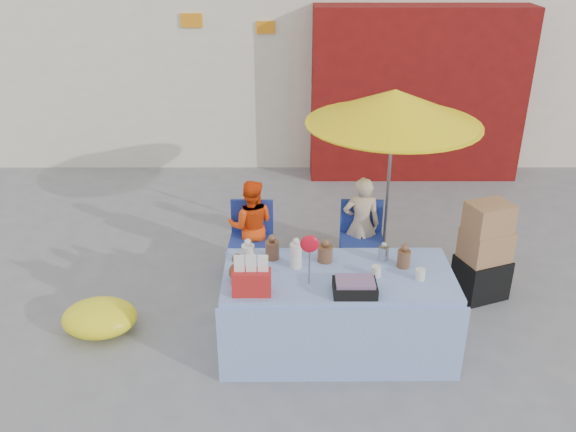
{
  "coord_description": "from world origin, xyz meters",
  "views": [
    {
      "loc": [
        0.23,
        -4.92,
        3.69
      ],
      "look_at": [
        0.23,
        0.6,
        1.0
      ],
      "focal_mm": 38.0,
      "sensor_mm": 36.0,
      "label": 1
    }
  ],
  "objects_px": {
    "vendor_beige": "(361,224)",
    "box_stack": "(484,254)",
    "market_table": "(336,310)",
    "vendor_orange": "(251,226)",
    "chair_right": "(361,255)",
    "chair_left": "(251,255)",
    "umbrella": "(394,108)"
  },
  "relations": [
    {
      "from": "vendor_beige",
      "to": "box_stack",
      "type": "distance_m",
      "value": 1.37
    },
    {
      "from": "market_table",
      "to": "vendor_orange",
      "type": "xyz_separation_m",
      "value": [
        -0.87,
        1.47,
        0.13
      ]
    },
    {
      "from": "chair_right",
      "to": "chair_left",
      "type": "bearing_deg",
      "value": -177.94
    },
    {
      "from": "chair_right",
      "to": "vendor_beige",
      "type": "distance_m",
      "value": 0.35
    },
    {
      "from": "vendor_beige",
      "to": "umbrella",
      "type": "bearing_deg",
      "value": -151.37
    },
    {
      "from": "vendor_orange",
      "to": "market_table",
      "type": "bearing_deg",
      "value": 122.59
    },
    {
      "from": "chair_left",
      "to": "box_stack",
      "type": "relative_size",
      "value": 0.77
    },
    {
      "from": "chair_left",
      "to": "chair_right",
      "type": "bearing_deg",
      "value": 2.06
    },
    {
      "from": "umbrella",
      "to": "box_stack",
      "type": "relative_size",
      "value": 1.9
    },
    {
      "from": "chair_right",
      "to": "box_stack",
      "type": "height_order",
      "value": "box_stack"
    },
    {
      "from": "chair_left",
      "to": "umbrella",
      "type": "height_order",
      "value": "umbrella"
    },
    {
      "from": "chair_left",
      "to": "box_stack",
      "type": "distance_m",
      "value": 2.54
    },
    {
      "from": "market_table",
      "to": "box_stack",
      "type": "xyz_separation_m",
      "value": [
        1.63,
        0.9,
        0.09
      ]
    },
    {
      "from": "market_table",
      "to": "box_stack",
      "type": "height_order",
      "value": "market_table"
    },
    {
      "from": "umbrella",
      "to": "box_stack",
      "type": "height_order",
      "value": "umbrella"
    },
    {
      "from": "vendor_beige",
      "to": "umbrella",
      "type": "distance_m",
      "value": 1.36
    },
    {
      "from": "box_stack",
      "to": "vendor_orange",
      "type": "bearing_deg",
      "value": 167.09
    },
    {
      "from": "vendor_orange",
      "to": "box_stack",
      "type": "height_order",
      "value": "vendor_orange"
    },
    {
      "from": "vendor_beige",
      "to": "market_table",
      "type": "bearing_deg",
      "value": 77.38
    },
    {
      "from": "chair_left",
      "to": "box_stack",
      "type": "bearing_deg",
      "value": -7.88
    },
    {
      "from": "chair_right",
      "to": "box_stack",
      "type": "bearing_deg",
      "value": -17.32
    },
    {
      "from": "vendor_beige",
      "to": "chair_left",
      "type": "bearing_deg",
      "value": 8.19
    },
    {
      "from": "market_table",
      "to": "chair_left",
      "type": "distance_m",
      "value": 1.6
    },
    {
      "from": "chair_left",
      "to": "vendor_orange",
      "type": "relative_size",
      "value": 0.76
    },
    {
      "from": "chair_left",
      "to": "vendor_beige",
      "type": "relative_size",
      "value": 0.74
    },
    {
      "from": "vendor_beige",
      "to": "box_stack",
      "type": "relative_size",
      "value": 1.04
    },
    {
      "from": "chair_left",
      "to": "chair_right",
      "type": "height_order",
      "value": "same"
    },
    {
      "from": "market_table",
      "to": "chair_right",
      "type": "relative_size",
      "value": 2.52
    },
    {
      "from": "market_table",
      "to": "chair_right",
      "type": "height_order",
      "value": "market_table"
    },
    {
      "from": "vendor_orange",
      "to": "umbrella",
      "type": "height_order",
      "value": "umbrella"
    },
    {
      "from": "chair_left",
      "to": "vendor_beige",
      "type": "xyz_separation_m",
      "value": [
        1.25,
        0.13,
        0.32
      ]
    },
    {
      "from": "chair_left",
      "to": "box_stack",
      "type": "height_order",
      "value": "box_stack"
    }
  ]
}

